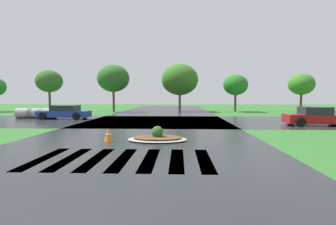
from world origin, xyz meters
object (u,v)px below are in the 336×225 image
at_px(median_island, 157,138).
at_px(car_silver_hatch, 64,112).
at_px(drainage_pipe_stack, 37,113).
at_px(traffic_cone, 108,135).
at_px(car_blue_compact, 317,117).

xyz_separation_m(median_island, car_silver_hatch, (-9.37, 11.10, 0.45)).
bearing_deg(drainage_pipe_stack, car_silver_hatch, -10.88).
xyz_separation_m(drainage_pipe_stack, traffic_cone, (10.02, -12.01, -0.17)).
relative_size(car_silver_hatch, traffic_cone, 7.35).
distance_m(median_island, drainage_pipe_stack, 16.93).
height_order(car_silver_hatch, drainage_pipe_stack, car_silver_hatch).
bearing_deg(car_blue_compact, drainage_pipe_stack, 171.48).
distance_m(median_island, car_silver_hatch, 14.53).
bearing_deg(car_blue_compact, median_island, -144.44).
xyz_separation_m(car_blue_compact, drainage_pipe_stack, (-23.03, 4.94, -0.13)).
height_order(median_island, car_blue_compact, car_blue_compact).
height_order(car_blue_compact, drainage_pipe_stack, car_blue_compact).
height_order(median_island, traffic_cone, median_island).
bearing_deg(drainage_pipe_stack, median_island, -43.54).
bearing_deg(drainage_pipe_stack, car_blue_compact, -12.10).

